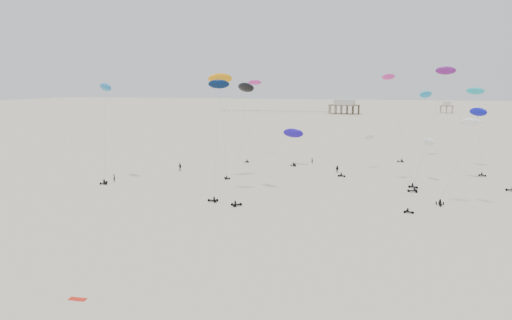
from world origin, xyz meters
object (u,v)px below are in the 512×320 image
(rig_3, at_px, (425,154))
(pavilion_main, at_px, (344,108))
(pavilion_small, at_px, (447,108))
(rig_7, at_px, (479,134))
(spectator_0, at_px, (114,182))

(rig_3, bearing_deg, pavilion_main, -132.04)
(pavilion_small, distance_m, rig_7, 264.83)
(pavilion_small, xyz_separation_m, spectator_0, (-94.05, -287.78, -3.49))
(pavilion_main, xyz_separation_m, rig_7, (53.69, -234.24, 6.28))
(rig_3, height_order, rig_7, rig_7)
(rig_3, xyz_separation_m, spectator_0, (-66.28, -18.09, -6.42))
(pavilion_small, relative_size, rig_7, 0.49)
(spectator_0, bearing_deg, pavilion_main, -43.91)
(pavilion_main, distance_m, rig_7, 240.39)
(rig_3, bearing_deg, pavilion_small, -147.91)
(rig_7, bearing_deg, pavilion_small, 9.90)
(pavilion_small, bearing_deg, rig_3, -95.88)
(pavilion_small, distance_m, spectator_0, 302.78)
(rig_7, bearing_deg, pavilion_main, 26.34)
(pavilion_main, height_order, pavilion_small, pavilion_main)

